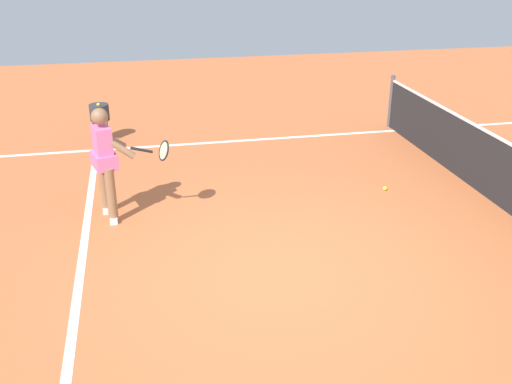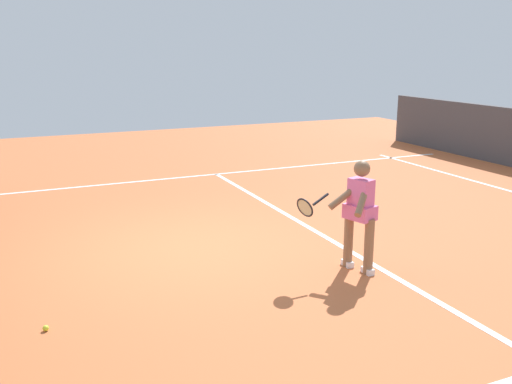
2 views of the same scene
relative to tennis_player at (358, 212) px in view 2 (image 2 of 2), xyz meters
The scene contains 5 objects.
ground_plane 2.80m from the tennis_player, 45.88° to the left, with size 25.97×25.97×0.00m, color #C66638.
service_line_marking 2.07m from the tennis_player, 10.48° to the right, with size 9.44×0.10×0.01m, color white.
sideline_right_marking 6.90m from the tennis_player, 16.22° to the left, with size 0.10×17.97×0.01m, color white.
tennis_player is the anchor object (origin of this frame).
tennis_ball_near 4.15m from the tennis_player, 91.38° to the left, with size 0.07×0.07×0.07m, color #D1E533.
Camera 2 is at (-7.97, 2.32, 2.99)m, focal length 39.43 mm.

